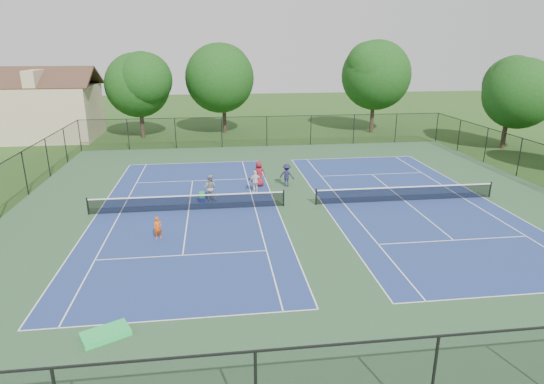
{
  "coord_description": "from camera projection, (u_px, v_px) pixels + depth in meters",
  "views": [
    {
      "loc": [
        -5.24,
        -26.83,
        9.76
      ],
      "look_at": [
        -1.92,
        -1.0,
        1.3
      ],
      "focal_mm": 30.0,
      "sensor_mm": 36.0,
      "label": 1
    }
  ],
  "objects": [
    {
      "name": "ball_crate",
      "position": [
        202.0,
        200.0,
        29.47
      ],
      "size": [
        0.39,
        0.33,
        0.32
      ],
      "primitive_type": "cube",
      "rotation": [
        0.0,
        0.0,
        -0.01
      ],
      "color": "navy",
      "rests_on": "ground"
    },
    {
      "name": "tree_side_e",
      "position": [
        511.0,
        88.0,
        43.17
      ],
      "size": [
        6.6,
        6.6,
        8.87
      ],
      "color": "#2D2116",
      "rests_on": "ground"
    },
    {
      "name": "ground",
      "position": [
        300.0,
        205.0,
        28.96
      ],
      "size": [
        140.0,
        140.0,
        0.0
      ],
      "primitive_type": "plane",
      "color": "#234716",
      "rests_on": "ground"
    },
    {
      "name": "bystander_c",
      "position": [
        259.0,
        174.0,
        32.66
      ],
      "size": [
        0.95,
        0.67,
        1.85
      ],
      "primitive_type": "imported",
      "rotation": [
        0.0,
        0.0,
        3.05
      ],
      "color": "maroon",
      "rests_on": "ground"
    },
    {
      "name": "tree_back_b",
      "position": [
        223.0,
        74.0,
        50.97
      ],
      "size": [
        7.6,
        7.6,
        10.03
      ],
      "color": "#2D2116",
      "rests_on": "ground"
    },
    {
      "name": "clapboard_house",
      "position": [
        47.0,
        110.0,
        48.8
      ],
      "size": [
        10.8,
        8.1,
        7.65
      ],
      "color": "tan",
      "rests_on": "ground"
    },
    {
      "name": "bystander_a",
      "position": [
        255.0,
        181.0,
        31.31
      ],
      "size": [
        1.0,
        0.72,
        1.58
      ],
      "primitive_type": "imported",
      "rotation": [
        0.0,
        0.0,
        3.55
      ],
      "color": "white",
      "rests_on": "ground"
    },
    {
      "name": "tree_back_a",
      "position": [
        139.0,
        82.0,
        48.16
      ],
      "size": [
        6.8,
        6.8,
        9.15
      ],
      "color": "#2D2116",
      "rests_on": "ground"
    },
    {
      "name": "tree_back_d",
      "position": [
        375.0,
        72.0,
        51.07
      ],
      "size": [
        7.8,
        7.8,
        10.37
      ],
      "color": "#2D2116",
      "rests_on": "ground"
    },
    {
      "name": "child_player",
      "position": [
        158.0,
        228.0,
        23.82
      ],
      "size": [
        0.52,
        0.45,
        1.22
      ],
      "primitive_type": "imported",
      "rotation": [
        0.0,
        0.0,
        0.43
      ],
      "color": "#E1510F",
      "rests_on": "ground"
    },
    {
      "name": "tennis_court_left",
      "position": [
        189.0,
        209.0,
        28.08
      ],
      "size": [
        12.0,
        23.83,
        1.07
      ],
      "color": "navy",
      "rests_on": "ground"
    },
    {
      "name": "perimeter_fence",
      "position": [
        300.0,
        181.0,
        28.47
      ],
      "size": [
        36.08,
        36.08,
        3.02
      ],
      "color": "black",
      "rests_on": "ground"
    },
    {
      "name": "green_tarp",
      "position": [
        106.0,
        334.0,
        15.91
      ],
      "size": [
        1.83,
        1.54,
        0.2
      ],
      "primitive_type": "cube",
      "rotation": [
        0.0,
        0.0,
        0.47
      ],
      "color": "green",
      "rests_on": "ground"
    },
    {
      "name": "ball_hopper",
      "position": [
        202.0,
        195.0,
        29.36
      ],
      "size": [
        0.36,
        0.31,
        0.4
      ],
      "primitive_type": "cube",
      "rotation": [
        0.0,
        0.0,
        0.08
      ],
      "color": "green",
      "rests_on": "ball_crate"
    },
    {
      "name": "court_pad",
      "position": [
        300.0,
        205.0,
        28.96
      ],
      "size": [
        36.0,
        36.0,
        0.01
      ],
      "primitive_type": "cube",
      "color": "#28482B",
      "rests_on": "ground"
    },
    {
      "name": "bystander_b",
      "position": [
        287.0,
        175.0,
        32.65
      ],
      "size": [
        1.24,
        1.03,
        1.66
      ],
      "primitive_type": "imported",
      "rotation": [
        0.0,
        0.0,
        2.69
      ],
      "color": "#1D1C3E",
      "rests_on": "ground"
    },
    {
      "name": "tennis_court_right",
      "position": [
        405.0,
        199.0,
        29.78
      ],
      "size": [
        12.0,
        23.83,
        1.07
      ],
      "color": "navy",
      "rests_on": "ground"
    },
    {
      "name": "instructor",
      "position": [
        210.0,
        188.0,
        29.62
      ],
      "size": [
        1.02,
        0.9,
        1.75
      ],
      "primitive_type": "imported",
      "rotation": [
        0.0,
        0.0,
        2.82
      ],
      "color": "gray",
      "rests_on": "ground"
    }
  ]
}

